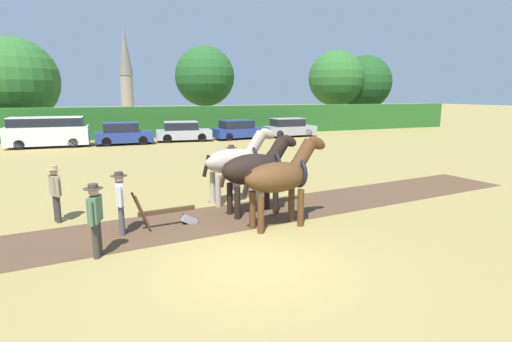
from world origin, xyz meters
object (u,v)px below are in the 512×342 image
Objects in this scene: parked_van at (48,132)px; parked_car_center_left at (183,132)px; farmer_beside_team at (231,163)px; parked_car_center_right at (289,128)px; farmer_at_plow at (120,198)px; tree_right at (336,78)px; plow at (172,215)px; farmer_onlooker_right at (55,190)px; tree_center_right at (205,76)px; parked_car_left at (123,134)px; church_spire at (126,69)px; farmer_onlooker_left at (95,215)px; draft_horse_lead_left at (281,177)px; draft_horse_trail_left at (236,161)px; tree_far_right at (364,83)px; tree_center at (14,81)px; draft_horse_lead_right at (256,169)px; parked_car_center at (238,130)px.

parked_van reaches higher than parked_car_center_left.
farmer_beside_team is 0.39× the size of parked_car_center_right.
parked_car_center_right is (14.70, 20.07, -0.20)m from farmer_at_plow.
tree_right reaches higher than farmer_at_plow.
plow is 3.40m from farmer_onlooker_right.
tree_center_right is at bearing 67.39° from plow.
farmer_at_plow reaches higher than parked_car_center_left.
farmer_at_plow reaches higher than parked_car_left.
church_spire reaches higher than parked_van.
church_spire is 8.94× the size of farmer_onlooker_left.
tree_right reaches higher than farmer_beside_team.
draft_horse_lead_left is 0.98× the size of draft_horse_trail_left.
parked_car_left is (-28.25, -10.30, -4.14)m from tree_far_right.
draft_horse_trail_left is 1.52× the size of plow.
parked_car_center_right is at bearing -76.57° from church_spire.
church_spire is 8.34× the size of plow.
farmer_beside_team is (2.87, 3.51, 0.67)m from plow.
parked_car_left is at bearing -157.60° from tree_right.
tree_center is 0.56× the size of church_spire.
farmer_onlooker_right is at bearing 125.25° from farmer_onlooker_left.
farmer_onlooker_right is 0.37× the size of parked_car_center_right.
plow is at bearing -74.71° from tree_center.
church_spire is at bearing 70.50° from tree_center.
plow is 2.52m from farmer_onlooker_left.
farmer_at_plow is at bearing -179.75° from draft_horse_lead_right.
farmer_onlooker_left is at bearing -108.72° from tree_center_right.
parked_car_left is at bearing 179.93° from parked_car_center_right.
parked_van reaches higher than farmer_onlooker_right.
plow is 20.36m from parked_car_center_left.
draft_horse_lead_right reaches higher than parked_car_center.
tree_far_right is 42.24m from farmer_at_plow.
tree_right is at bearing -1.60° from tree_center_right.
draft_horse_lead_right is 1.65× the size of farmer_onlooker_right.
tree_center_right is at bearing 71.96° from draft_horse_lead_right.
draft_horse_lead_right is (-21.41, -29.15, -3.96)m from tree_right.
tree_right is 1.62× the size of parked_van.
tree_center is at bearing 103.12° from draft_horse_lead_left.
farmer_onlooker_right is at bearing -133.43° from parked_car_center_right.
draft_horse_trail_left is (-21.55, -27.74, -3.93)m from tree_right.
parked_car_center_left is at bearing 5.36° from parked_car_left.
tree_center is 3.12× the size of draft_horse_lead_right.
parked_car_left reaches higher than parked_car_center_left.
tree_center_right reaches higher than draft_horse_lead_left.
tree_right is 1.97× the size of parked_car_center_left.
parked_car_center_right is (16.34, 18.35, -0.18)m from farmer_onlooker_right.
tree_center is 1.94× the size of parked_car_center.
farmer_onlooker_right is 19.73m from parked_car_center_left.
draft_horse_lead_left reaches higher than parked_van.
draft_horse_lead_right reaches higher than parked_car_center_right.
tree_center is 30.05m from draft_horse_trail_left.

